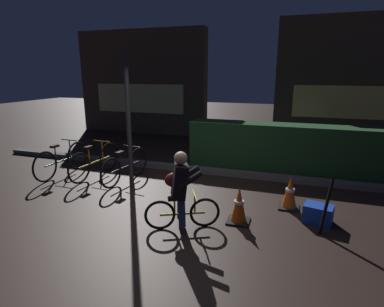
{
  "coord_description": "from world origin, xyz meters",
  "views": [
    {
      "loc": [
        2.0,
        -4.73,
        2.38
      ],
      "look_at": [
        0.2,
        0.6,
        0.9
      ],
      "focal_mm": 28.92,
      "sensor_mm": 36.0,
      "label": 1
    }
  ],
  "objects_px": {
    "parked_bike_leftmost": "(62,160)",
    "traffic_cone_near": "(239,205)",
    "parked_bike_left_mid": "(95,161)",
    "traffic_cone_far": "(290,193)",
    "street_post": "(128,116)",
    "cyclist": "(180,190)",
    "closed_umbrella": "(326,206)",
    "blue_crate": "(318,214)",
    "parked_bike_center_left": "(125,166)"
  },
  "relations": [
    {
      "from": "traffic_cone_far",
      "to": "blue_crate",
      "type": "height_order",
      "value": "traffic_cone_far"
    },
    {
      "from": "parked_bike_left_mid",
      "to": "blue_crate",
      "type": "distance_m",
      "value": 4.92
    },
    {
      "from": "street_post",
      "to": "cyclist",
      "type": "bearing_deg",
      "value": -43.29
    },
    {
      "from": "parked_bike_leftmost",
      "to": "traffic_cone_near",
      "type": "xyz_separation_m",
      "value": [
        4.42,
        -1.06,
        -0.07
      ]
    },
    {
      "from": "blue_crate",
      "to": "cyclist",
      "type": "relative_size",
      "value": 0.35
    },
    {
      "from": "traffic_cone_near",
      "to": "cyclist",
      "type": "bearing_deg",
      "value": -150.32
    },
    {
      "from": "blue_crate",
      "to": "closed_umbrella",
      "type": "xyz_separation_m",
      "value": [
        0.08,
        -0.25,
        0.25
      ]
    },
    {
      "from": "cyclist",
      "to": "closed_umbrella",
      "type": "height_order",
      "value": "cyclist"
    },
    {
      "from": "parked_bike_left_mid",
      "to": "traffic_cone_far",
      "type": "height_order",
      "value": "parked_bike_left_mid"
    },
    {
      "from": "traffic_cone_far",
      "to": "parked_bike_leftmost",
      "type": "bearing_deg",
      "value": 177.58
    },
    {
      "from": "traffic_cone_far",
      "to": "cyclist",
      "type": "bearing_deg",
      "value": -140.62
    },
    {
      "from": "traffic_cone_far",
      "to": "closed_umbrella",
      "type": "bearing_deg",
      "value": -51.79
    },
    {
      "from": "street_post",
      "to": "parked_bike_center_left",
      "type": "xyz_separation_m",
      "value": [
        -0.05,
        -0.15,
        -1.11
      ]
    },
    {
      "from": "parked_bike_left_mid",
      "to": "parked_bike_center_left",
      "type": "height_order",
      "value": "parked_bike_left_mid"
    },
    {
      "from": "parked_bike_center_left",
      "to": "closed_umbrella",
      "type": "bearing_deg",
      "value": -96.59
    },
    {
      "from": "street_post",
      "to": "blue_crate",
      "type": "height_order",
      "value": "street_post"
    },
    {
      "from": "street_post",
      "to": "cyclist",
      "type": "distance_m",
      "value": 2.72
    },
    {
      "from": "parked_bike_left_mid",
      "to": "traffic_cone_far",
      "type": "distance_m",
      "value": 4.4
    },
    {
      "from": "parked_bike_left_mid",
      "to": "cyclist",
      "type": "height_order",
      "value": "cyclist"
    },
    {
      "from": "street_post",
      "to": "blue_crate",
      "type": "bearing_deg",
      "value": -12.85
    },
    {
      "from": "closed_umbrella",
      "to": "parked_bike_leftmost",
      "type": "bearing_deg",
      "value": 105.82
    },
    {
      "from": "traffic_cone_far",
      "to": "street_post",
      "type": "bearing_deg",
      "value": 172.45
    },
    {
      "from": "street_post",
      "to": "traffic_cone_far",
      "type": "height_order",
      "value": "street_post"
    },
    {
      "from": "cyclist",
      "to": "parked_bike_center_left",
      "type": "bearing_deg",
      "value": 113.64
    },
    {
      "from": "parked_bike_center_left",
      "to": "traffic_cone_far",
      "type": "height_order",
      "value": "parked_bike_center_left"
    },
    {
      "from": "traffic_cone_near",
      "to": "closed_umbrella",
      "type": "height_order",
      "value": "closed_umbrella"
    },
    {
      "from": "cyclist",
      "to": "closed_umbrella",
      "type": "distance_m",
      "value": 2.24
    },
    {
      "from": "blue_crate",
      "to": "cyclist",
      "type": "bearing_deg",
      "value": -157.03
    },
    {
      "from": "traffic_cone_far",
      "to": "blue_crate",
      "type": "relative_size",
      "value": 1.36
    },
    {
      "from": "parked_bike_left_mid",
      "to": "blue_crate",
      "type": "bearing_deg",
      "value": -95.53
    },
    {
      "from": "closed_umbrella",
      "to": "parked_bike_center_left",
      "type": "bearing_deg",
      "value": 101.01
    },
    {
      "from": "blue_crate",
      "to": "closed_umbrella",
      "type": "relative_size",
      "value": 0.52
    },
    {
      "from": "street_post",
      "to": "closed_umbrella",
      "type": "height_order",
      "value": "street_post"
    },
    {
      "from": "blue_crate",
      "to": "cyclist",
      "type": "distance_m",
      "value": 2.29
    },
    {
      "from": "street_post",
      "to": "closed_umbrella",
      "type": "relative_size",
      "value": 3.43
    },
    {
      "from": "parked_bike_leftmost",
      "to": "blue_crate",
      "type": "height_order",
      "value": "parked_bike_leftmost"
    },
    {
      "from": "parked_bike_leftmost",
      "to": "parked_bike_left_mid",
      "type": "bearing_deg",
      "value": -77.03
    },
    {
      "from": "parked_bike_center_left",
      "to": "parked_bike_left_mid",
      "type": "bearing_deg",
      "value": 93.07
    },
    {
      "from": "parked_bike_left_mid",
      "to": "blue_crate",
      "type": "relative_size",
      "value": 3.96
    },
    {
      "from": "traffic_cone_near",
      "to": "blue_crate",
      "type": "xyz_separation_m",
      "value": [
        1.23,
        0.4,
        -0.14
      ]
    },
    {
      "from": "cyclist",
      "to": "parked_bike_left_mid",
      "type": "bearing_deg",
      "value": 122.42
    },
    {
      "from": "street_post",
      "to": "traffic_cone_near",
      "type": "height_order",
      "value": "street_post"
    },
    {
      "from": "parked_bike_leftmost",
      "to": "traffic_cone_far",
      "type": "distance_m",
      "value": 5.19
    },
    {
      "from": "parked_bike_center_left",
      "to": "cyclist",
      "type": "xyz_separation_m",
      "value": [
        1.94,
        -1.63,
        0.28
      ]
    },
    {
      "from": "street_post",
      "to": "parked_bike_center_left",
      "type": "bearing_deg",
      "value": -109.77
    },
    {
      "from": "parked_bike_leftmost",
      "to": "blue_crate",
      "type": "xyz_separation_m",
      "value": [
        5.65,
        -0.66,
        -0.21
      ]
    },
    {
      "from": "parked_bike_center_left",
      "to": "blue_crate",
      "type": "xyz_separation_m",
      "value": [
        4.0,
        -0.75,
        -0.19
      ]
    },
    {
      "from": "street_post",
      "to": "cyclist",
      "type": "relative_size",
      "value": 2.34
    },
    {
      "from": "parked_bike_leftmost",
      "to": "parked_bike_center_left",
      "type": "relative_size",
      "value": 1.07
    },
    {
      "from": "cyclist",
      "to": "closed_umbrella",
      "type": "relative_size",
      "value": 1.47
    }
  ]
}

